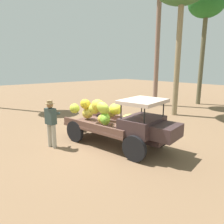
# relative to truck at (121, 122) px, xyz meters

# --- Properties ---
(ground_plane) EXTENTS (60.00, 60.00, 0.00)m
(ground_plane) POSITION_rel_truck_xyz_m (-0.53, -0.06, -0.94)
(ground_plane) COLOR #816044
(truck) EXTENTS (4.63, 2.38, 1.86)m
(truck) POSITION_rel_truck_xyz_m (0.00, 0.00, 0.00)
(truck) COLOR #3A2929
(truck) RESTS_ON ground
(farmer) EXTENTS (0.53, 0.49, 1.76)m
(farmer) POSITION_rel_truck_xyz_m (-1.55, -2.02, 0.06)
(farmer) COLOR #AEA899
(farmer) RESTS_ON ground
(wooden_crate) EXTENTS (0.70, 0.70, 0.40)m
(wooden_crate) POSITION_rel_truck_xyz_m (-2.70, -0.24, -0.74)
(wooden_crate) COLOR #865D4A
(wooden_crate) RESTS_ON ground
(forest_tree_0) EXTENTS (2.62, 2.62, 8.52)m
(forest_tree_0) POSITION_rel_truck_xyz_m (-2.55, 10.84, 6.33)
(forest_tree_0) COLOR brown
(forest_tree_0) RESTS_ON ground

